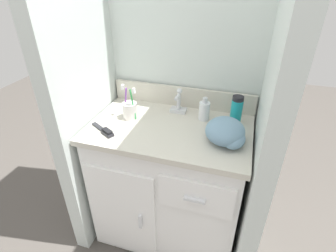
{
  "coord_description": "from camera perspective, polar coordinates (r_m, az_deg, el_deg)",
  "views": [
    {
      "loc": [
        0.34,
        -1.11,
        1.49
      ],
      "look_at": [
        0.0,
        -0.03,
        0.8
      ],
      "focal_mm": 28.0,
      "sensor_mm": 36.0,
      "label": 1
    }
  ],
  "objects": [
    {
      "name": "ground_plane",
      "position": [
        1.88,
        0.25,
        -20.99
      ],
      "size": [
        6.0,
        6.0,
        0.0
      ],
      "primitive_type": "plane",
      "color": "#4C4742"
    },
    {
      "name": "wall_back",
      "position": [
        1.51,
        3.97,
        16.2
      ],
      "size": [
        1.02,
        0.08,
        2.2
      ],
      "primitive_type": "cube",
      "color": "silver",
      "rests_on": "ground_plane"
    },
    {
      "name": "wall_left",
      "position": [
        1.42,
        -18.55,
        13.77
      ],
      "size": [
        0.08,
        0.6,
        2.2
      ],
      "primitive_type": "cube",
      "color": "silver",
      "rests_on": "ground_plane"
    },
    {
      "name": "wall_right",
      "position": [
        1.18,
        22.99,
        9.5
      ],
      "size": [
        0.08,
        0.6,
        2.2
      ],
      "primitive_type": "cube",
      "color": "silver",
      "rests_on": "ground_plane"
    },
    {
      "name": "vanity",
      "position": [
        1.58,
        0.19,
        -11.94
      ],
      "size": [
        0.84,
        0.54,
        0.78
      ],
      "color": "white",
      "rests_on": "ground_plane"
    },
    {
      "name": "backsplash",
      "position": [
        1.54,
        3.1,
        6.4
      ],
      "size": [
        0.84,
        0.02,
        0.12
      ],
      "color": "beige",
      "rests_on": "vanity"
    },
    {
      "name": "sink_faucet",
      "position": [
        1.48,
        2.3,
        4.78
      ],
      "size": [
        0.09,
        0.09,
        0.14
      ],
      "color": "silver",
      "rests_on": "vanity"
    },
    {
      "name": "toothbrush_cup",
      "position": [
        1.43,
        -8.3,
        3.5
      ],
      "size": [
        0.09,
        0.08,
        0.19
      ],
      "color": "silver",
      "rests_on": "vanity"
    },
    {
      "name": "soap_dispenser",
      "position": [
        1.41,
        7.9,
        3.39
      ],
      "size": [
        0.06,
        0.06,
        0.13
      ],
      "color": "white",
      "rests_on": "vanity"
    },
    {
      "name": "shaving_cream_can",
      "position": [
        1.39,
        14.66,
        3.25
      ],
      "size": [
        0.06,
        0.06,
        0.16
      ],
      "color": "teal",
      "rests_on": "vanity"
    },
    {
      "name": "hairbrush",
      "position": [
        1.34,
        -13.61,
        -1.02
      ],
      "size": [
        0.16,
        0.11,
        0.03
      ],
      "rotation": [
        0.0,
        0.0,
        -0.53
      ],
      "color": "#232328",
      "rests_on": "vanity"
    },
    {
      "name": "hand_towel",
      "position": [
        1.24,
        12.68,
        -1.39
      ],
      "size": [
        0.19,
        0.21,
        0.11
      ],
      "color": "#6B8EA8",
      "rests_on": "vanity"
    }
  ]
}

